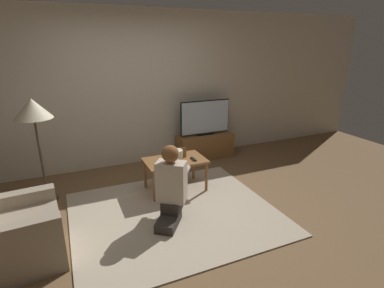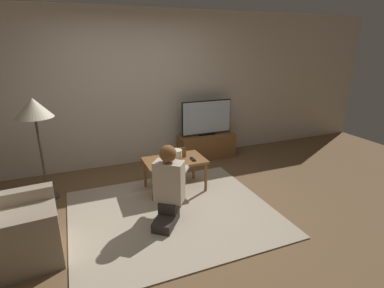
% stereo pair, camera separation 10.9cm
% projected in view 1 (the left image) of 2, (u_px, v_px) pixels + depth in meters
% --- Properties ---
extents(ground_plane, '(10.00, 10.00, 0.00)m').
position_uv_depth(ground_plane, '(175.00, 214.00, 3.79)').
color(ground_plane, brown).
extents(wall_back, '(10.00, 0.06, 2.60)m').
position_uv_depth(wall_back, '(133.00, 90.00, 5.05)').
color(wall_back, beige).
rests_on(wall_back, ground_plane).
extents(rug, '(2.48, 2.14, 0.02)m').
position_uv_depth(rug, '(175.00, 213.00, 3.79)').
color(rug, '#BCAD93').
rests_on(rug, ground_plane).
extents(tv_stand, '(1.04, 0.39, 0.45)m').
position_uv_depth(tv_stand, '(205.00, 146.00, 5.59)').
color(tv_stand, brown).
rests_on(tv_stand, ground_plane).
extents(tv, '(0.96, 0.08, 0.63)m').
position_uv_depth(tv, '(205.00, 118.00, 5.42)').
color(tv, black).
rests_on(tv, tv_stand).
extents(coffee_table, '(0.85, 0.54, 0.48)m').
position_uv_depth(coffee_table, '(175.00, 163.00, 4.27)').
color(coffee_table, brown).
rests_on(coffee_table, ground_plane).
extents(floor_lamp, '(0.46, 0.46, 1.40)m').
position_uv_depth(floor_lamp, '(33.00, 114.00, 3.74)').
color(floor_lamp, '#4C4233').
rests_on(floor_lamp, ground_plane).
extents(armchair, '(0.86, 0.85, 0.97)m').
position_uv_depth(armchair, '(11.00, 235.00, 2.86)').
color(armchair, gray).
rests_on(armchair, ground_plane).
extents(person_kneeling, '(0.65, 0.75, 0.95)m').
position_uv_depth(person_kneeling, '(171.00, 184.00, 3.49)').
color(person_kneeling, '#332D28').
rests_on(person_kneeling, rug).
extents(picture_frame, '(0.11, 0.01, 0.15)m').
position_uv_depth(picture_frame, '(183.00, 153.00, 4.31)').
color(picture_frame, brown).
rests_on(picture_frame, coffee_table).
extents(table_lamp, '(0.18, 0.18, 0.17)m').
position_uv_depth(table_lamp, '(176.00, 155.00, 4.15)').
color(table_lamp, '#4C3823').
rests_on(table_lamp, coffee_table).
extents(remote, '(0.04, 0.15, 0.02)m').
position_uv_depth(remote, '(193.00, 159.00, 4.25)').
color(remote, black).
rests_on(remote, coffee_table).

